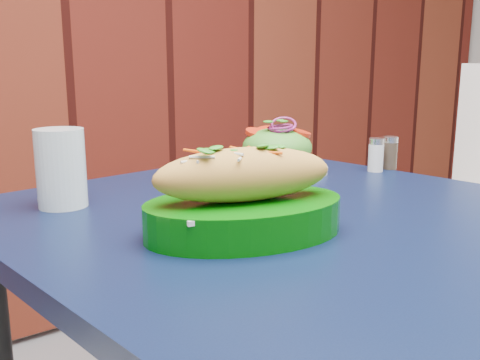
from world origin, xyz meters
TOP-DOWN VIEW (x-y plane):
  - cafe_table at (-0.11, 1.71)m, footprint 0.89×0.89m
  - banh_mi_basket at (-0.24, 1.65)m, footprint 0.30×0.24m
  - salad_plate at (0.07, 1.94)m, footprint 0.21×0.21m
  - water_glass at (-0.38, 1.93)m, footprint 0.08×0.08m
  - salt_shaker at (0.24, 1.82)m, footprint 0.03×0.03m
  - pepper_shaker at (0.28, 1.82)m, footprint 0.03×0.03m

SIDE VIEW (x-z plane):
  - cafe_table at x=-0.11m, z-range 0.29..1.04m
  - salt_shaker at x=0.24m, z-range 0.75..0.82m
  - pepper_shaker at x=0.28m, z-range 0.75..0.82m
  - salad_plate at x=0.07m, z-range 0.74..0.85m
  - banh_mi_basket at x=-0.24m, z-range 0.74..0.86m
  - water_glass at x=-0.38m, z-range 0.75..0.87m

